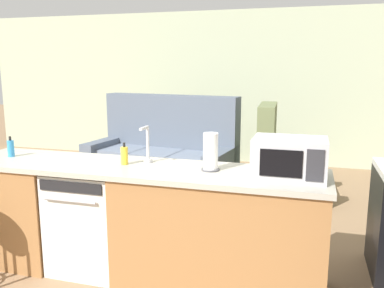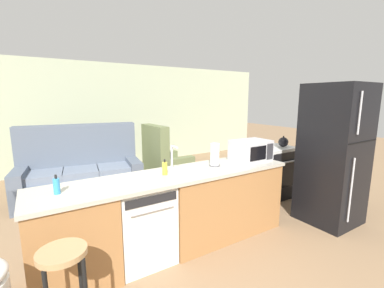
% 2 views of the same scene
% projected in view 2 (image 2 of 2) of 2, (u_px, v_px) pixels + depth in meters
% --- Properties ---
extents(ground_plane, '(24.00, 24.00, 0.00)m').
position_uv_depth(ground_plane, '(164.00, 251.00, 2.95)').
color(ground_plane, '#896B4C').
extents(wall_back, '(10.00, 0.06, 2.60)m').
position_uv_depth(wall_back, '(100.00, 116.00, 6.38)').
color(wall_back, '#A8B293').
rests_on(wall_back, ground_plane).
extents(kitchen_counter, '(2.94, 0.66, 0.90)m').
position_uv_depth(kitchen_counter, '(182.00, 212.00, 3.00)').
color(kitchen_counter, '#9E6B3D').
rests_on(kitchen_counter, ground_plane).
extents(dishwasher, '(0.58, 0.61, 0.84)m').
position_uv_depth(dishwasher, '(142.00, 223.00, 2.74)').
color(dishwasher, silver).
rests_on(dishwasher, ground_plane).
extents(stove_range, '(0.76, 0.68, 0.90)m').
position_uv_depth(stove_range, '(269.00, 171.00, 4.55)').
color(stove_range, black).
rests_on(stove_range, ground_plane).
extents(refrigerator, '(0.72, 0.73, 1.93)m').
position_uv_depth(refrigerator, '(333.00, 155.00, 3.55)').
color(refrigerator, black).
rests_on(refrigerator, ground_plane).
extents(microwave, '(0.50, 0.37, 0.28)m').
position_uv_depth(microwave, '(251.00, 151.00, 3.45)').
color(microwave, '#B7B7BC').
rests_on(microwave, kitchen_counter).
extents(sink_faucet, '(0.07, 0.18, 0.30)m').
position_uv_depth(sink_faucet, '(172.00, 160.00, 2.98)').
color(sink_faucet, silver).
rests_on(sink_faucet, kitchen_counter).
extents(paper_towel_roll, '(0.14, 0.14, 0.28)m').
position_uv_depth(paper_towel_roll, '(215.00, 155.00, 3.19)').
color(paper_towel_roll, '#4C4C51').
rests_on(paper_towel_roll, kitchen_counter).
extents(soap_bottle, '(0.06, 0.06, 0.18)m').
position_uv_depth(soap_bottle, '(165.00, 168.00, 2.82)').
color(soap_bottle, yellow).
rests_on(soap_bottle, kitchen_counter).
extents(dish_soap_bottle, '(0.06, 0.06, 0.18)m').
position_uv_depth(dish_soap_bottle, '(57.00, 186.00, 2.26)').
color(dish_soap_bottle, '#338CCC').
rests_on(dish_soap_bottle, kitchen_counter).
extents(kettle, '(0.21, 0.17, 0.19)m').
position_uv_depth(kettle, '(283.00, 142.00, 4.44)').
color(kettle, black).
rests_on(kettle, stove_range).
extents(bar_stool, '(0.32, 0.32, 0.74)m').
position_uv_depth(bar_stool, '(64.00, 278.00, 1.74)').
color(bar_stool, tan).
rests_on(bar_stool, ground_plane).
extents(couch, '(2.11, 1.17, 1.27)m').
position_uv_depth(couch, '(81.00, 174.00, 4.58)').
color(couch, '#515B6B').
rests_on(couch, ground_plane).
extents(armchair, '(0.84, 0.89, 1.20)m').
position_uv_depth(armchair, '(164.00, 165.00, 5.39)').
color(armchair, '#667047').
rests_on(armchair, ground_plane).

